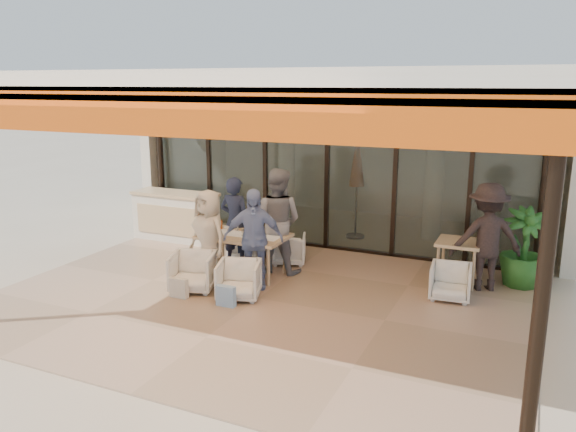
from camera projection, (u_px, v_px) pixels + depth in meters
name	position (u px, v px, depth m)	size (l,w,h in m)	color
ground	(258.00, 300.00, 8.69)	(70.00, 70.00, 0.00)	#C6B293
terrace_floor	(258.00, 299.00, 8.69)	(8.00, 6.00, 0.01)	tan
terrace_structure	(247.00, 85.00, 7.70)	(8.00, 6.00, 3.40)	silver
glass_storefront	(327.00, 170.00, 10.98)	(8.08, 0.10, 3.20)	#9EADA3
interior_block	(363.00, 129.00, 12.88)	(9.05, 3.62, 3.52)	silver
host_counter	(176.00, 216.00, 11.85)	(1.85, 0.65, 1.04)	silver
dining_table	(244.00, 238.00, 9.60)	(1.50, 0.90, 0.93)	#DDB687
chair_far_left	(249.00, 242.00, 10.69)	(0.62, 0.58, 0.64)	white
chair_far_right	(289.00, 248.00, 10.36)	(0.60, 0.56, 0.61)	white
chair_near_left	(193.00, 270.00, 9.00)	(0.67, 0.63, 0.69)	white
chair_near_right	(239.00, 278.00, 8.67)	(0.64, 0.60, 0.66)	white
diner_navy	(235.00, 222.00, 10.13)	(0.60, 0.40, 1.65)	#192038
diner_grey	(277.00, 221.00, 9.77)	(0.90, 0.70, 1.86)	slate
diner_cream	(209.00, 236.00, 9.34)	(0.77, 0.50, 1.57)	beige
diner_periwinkle	(253.00, 239.00, 9.00)	(0.97, 0.40, 1.66)	#6F83B9
tote_bag_cream	(179.00, 289.00, 8.69)	(0.30, 0.10, 0.34)	silver
tote_bag_blue	(226.00, 297.00, 8.35)	(0.30, 0.10, 0.34)	#99BFD8
side_table	(459.00, 247.00, 9.23)	(0.70, 0.70, 0.74)	#DDB687
side_chair	(451.00, 280.00, 8.64)	(0.60, 0.57, 0.62)	white
standing_woman	(487.00, 237.00, 8.91)	(1.14, 0.65, 1.76)	black
potted_palm	(524.00, 248.00, 9.10)	(0.74, 0.74, 1.32)	#1E5919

